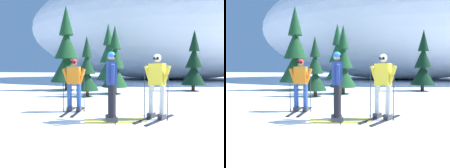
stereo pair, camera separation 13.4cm
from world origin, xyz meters
TOP-DOWN VIEW (x-y plane):
  - ground_plane at (0.00, 0.00)m, footprint 120.00×120.00m
  - skier_orange_jacket at (-1.65, 1.21)m, footprint 0.77×1.61m
  - skier_navy_jacket at (-0.17, 0.18)m, footprint 1.66×0.95m
  - skier_yellow_jacket at (0.96, 0.76)m, footprint 1.06×1.64m
  - pine_tree_far_left at (-4.90, 7.73)m, footprint 2.05×2.05m
  - pine_tree_left at (-3.26, 11.97)m, footprint 1.91×1.91m
  - pine_tree_center_left at (-2.57, 5.01)m, footprint 1.15×1.15m
  - pine_tree_center_right at (-1.49, 6.44)m, footprint 1.43×1.43m
  - pine_tree_right at (2.89, 9.20)m, footprint 1.45×1.45m
  - snow_ridge_background at (1.84, 23.73)m, footprint 36.29×21.88m

SIDE VIEW (x-z plane):
  - ground_plane at x=0.00m, z-range 0.00..0.00m
  - skier_orange_jacket at x=-1.65m, z-range 0.03..1.74m
  - skier_yellow_jacket at x=0.96m, z-range 0.05..1.83m
  - skier_navy_jacket at x=-0.17m, z-range 0.05..1.87m
  - pine_tree_center_left at x=-2.57m, z-range -0.24..2.73m
  - pine_tree_center_right at x=-1.49m, z-range -0.30..3.41m
  - pine_tree_right at x=2.89m, z-range -0.31..3.44m
  - pine_tree_left at x=-3.26m, z-range -0.40..4.53m
  - pine_tree_far_left at x=-4.90m, z-range -0.43..4.87m
  - snow_ridge_background at x=1.84m, z-range 0.00..12.80m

